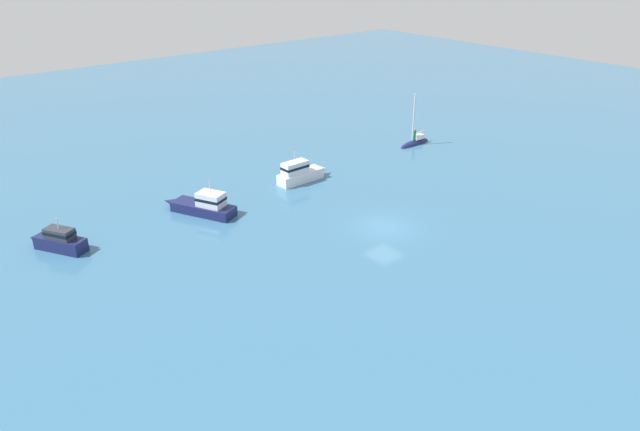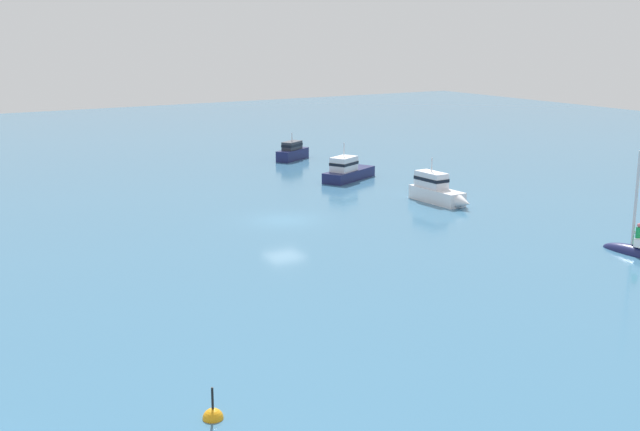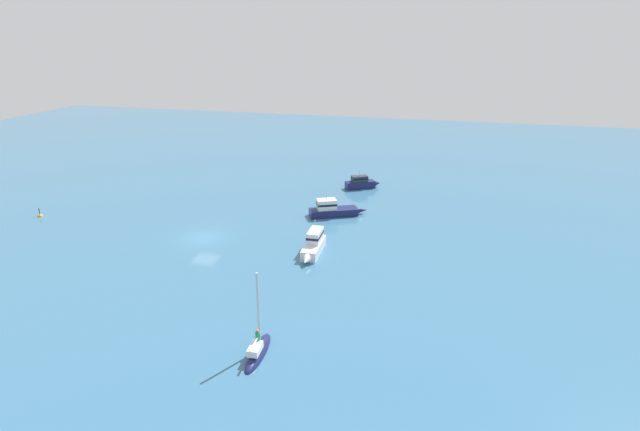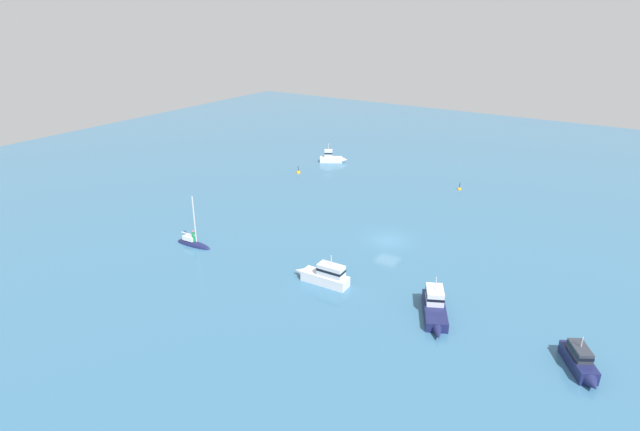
% 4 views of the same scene
% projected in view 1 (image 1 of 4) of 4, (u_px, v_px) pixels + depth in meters
% --- Properties ---
extents(ground_plane, '(160.00, 160.00, 0.00)m').
position_uv_depth(ground_plane, '(385.00, 227.00, 48.06)').
color(ground_plane, teal).
extents(powerboat, '(6.79, 4.18, 3.17)m').
position_uv_depth(powerboat, '(203.00, 205.00, 50.13)').
color(powerboat, '#191E4C').
rests_on(powerboat, ground).
extents(motor_cruiser, '(1.59, 5.81, 3.16)m').
position_uv_depth(motor_cruiser, '(301.00, 173.00, 56.70)').
color(motor_cruiser, white).
rests_on(motor_cruiser, ground).
extents(cabin_cruiser, '(4.84, 3.48, 2.59)m').
position_uv_depth(cabin_cruiser, '(57.00, 240.00, 44.39)').
color(cabin_cruiser, '#191E4C').
rests_on(cabin_cruiser, ground).
extents(yacht, '(1.30, 4.68, 6.33)m').
position_uv_depth(yacht, '(415.00, 143.00, 67.13)').
color(yacht, '#191E4C').
rests_on(yacht, ground).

